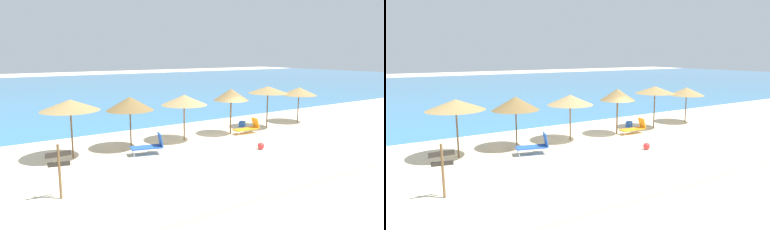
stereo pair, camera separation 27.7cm
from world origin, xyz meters
The scene contains 13 objects.
ground_plane centered at (0.00, 0.00, 0.00)m, with size 160.00×160.00×0.00m, color beige.
sea_water centered at (0.00, 35.83, 0.00)m, with size 160.00×59.11×0.01m, color teal.
beach_umbrella_0 centered at (-8.40, 2.14, 2.52)m, with size 2.70×2.70×2.78m.
beach_umbrella_1 centered at (-5.40, 2.31, 2.34)m, with size 2.43×2.43×2.69m.
beach_umbrella_2 centered at (-2.21, 2.21, 2.30)m, with size 2.57×2.57×2.59m.
beach_umbrella_3 centered at (0.98, 2.00, 2.41)m, with size 2.11×2.11×2.77m.
beach_umbrella_4 centered at (4.21, 2.16, 2.51)m, with size 2.57×2.57×2.74m.
beach_umbrella_5 centered at (7.46, 2.33, 2.20)m, with size 2.45×2.45×2.48m.
lounge_chair_0 centered at (-5.07, 0.77, 0.45)m, with size 1.67×1.05×1.03m.
lounge_chair_1 centered at (1.99, 1.53, 0.36)m, with size 1.72×0.67×0.92m.
wooden_signpost centered at (-9.95, -2.33, 1.12)m, with size 0.84×0.19×1.90m.
beach_ball centered at (0.08, -1.55, 0.18)m, with size 0.36×0.36×0.36m, color red.
cooler_box centered at (2.94, 3.17, 0.19)m, with size 0.43×0.33×0.38m, color blue.
Camera 2 is at (-12.06, -14.17, 4.85)m, focal length 32.44 mm.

